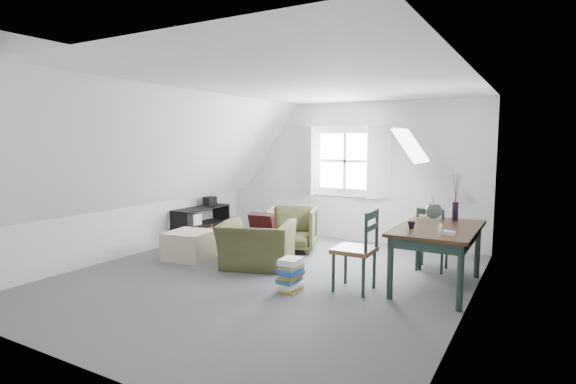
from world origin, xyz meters
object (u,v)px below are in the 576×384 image
Objects in this scene: dining_table at (438,235)px; dining_chair_near at (357,249)px; armchair_near at (257,267)px; magazine_stack at (291,275)px; dining_chair_far at (432,238)px; media_shelf at (200,226)px; ottoman at (190,245)px; armchair_far at (292,250)px.

dining_chair_near reaches higher than dining_table.
armchair_near is 2.55× the size of magazine_stack.
media_shelf is (-4.09, -0.13, -0.19)m from dining_chair_far.
dining_table is 1.02m from dining_chair_near.
armchair_far is at bearing 49.36° from ottoman.
media_shelf is at bearing -44.97° from armchair_near.
dining_chair_near is (1.63, -0.26, 0.52)m from armchair_near.
magazine_stack is (0.93, -0.66, 0.20)m from armchair_near.
magazine_stack is (-1.50, -1.01, -0.47)m from dining_table.
dining_chair_near reaches higher than magazine_stack.
dining_table is (3.59, 0.47, 0.45)m from ottoman.
magazine_stack is at bearing -45.90° from dining_chair_near.
armchair_far is (-0.07, 1.14, 0.00)m from armchair_near.
dining_table is at bearing 123.09° from dining_chair_far.
armchair_far is 2.26m from dining_chair_near.
ottoman reaches higher than magazine_stack.
ottoman is 0.54× the size of media_shelf.
dining_chair_near is at bearing 82.81° from dining_chair_far.
armchair_near is 2.13m from media_shelf.
ottoman is 3.65m from dining_table.
dining_chair_near is at bearing 152.69° from armchair_near.
dining_chair_near is at bearing -18.23° from media_shelf.
dining_table is 1.29× the size of media_shelf.
dining_table is at bearing 169.77° from armchair_near.
dining_table is at bearing -7.22° from media_shelf.
dining_table is 1.87m from magazine_stack.
media_shelf is (-3.51, 1.21, -0.24)m from dining_chair_near.
dining_chair_near is at bearing 30.08° from magazine_stack.
dining_table is 4.38m from media_shelf.
armchair_near is 1.26× the size of armchair_far.
ottoman is 1.30m from media_shelf.
ottoman reaches higher than armchair_far.
armchair_near is 2.51m from dining_chair_far.
dining_chair_far is (-0.23, 0.74, -0.20)m from dining_table.
dining_table reaches higher than armchair_far.
armchair_near is 1.18m from ottoman.
armchair_near is at bearing 6.26° from ottoman.
armchair_near is 1.14m from armchair_far.
dining_chair_far is (2.21, 1.08, 0.47)m from armchair_near.
dining_chair_near is 0.84× the size of media_shelf.
armchair_near is at bearing -25.97° from media_shelf.
media_shelf is at bearing 124.03° from ottoman.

